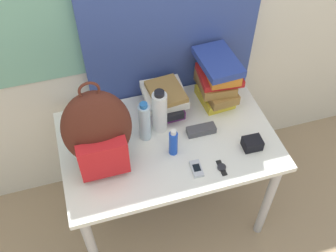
% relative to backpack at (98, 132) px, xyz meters
% --- Properties ---
extents(wall_back, '(6.00, 0.06, 2.50)m').
position_rel_backpack_xyz_m(wall_back, '(0.34, 0.48, 0.33)').
color(wall_back, silver).
rests_on(wall_back, ground_plane).
extents(curtain_blue, '(0.93, 0.04, 2.50)m').
position_rel_backpack_xyz_m(curtain_blue, '(0.48, 0.42, 0.33)').
color(curtain_blue, '#384C93').
rests_on(curtain_blue, ground_plane).
extents(desk, '(1.09, 0.70, 0.71)m').
position_rel_backpack_xyz_m(desk, '(0.34, 0.04, -0.31)').
color(desk, silver).
rests_on(desk, ground_plane).
extents(backpack, '(0.32, 0.22, 0.51)m').
position_rel_backpack_xyz_m(backpack, '(0.00, 0.00, 0.00)').
color(backpack, '#512319').
rests_on(backpack, desk).
extents(book_stack_left, '(0.22, 0.27, 0.16)m').
position_rel_backpack_xyz_m(book_stack_left, '(0.38, 0.24, -0.13)').
color(book_stack_left, '#6B2370').
rests_on(book_stack_left, desk).
extents(book_stack_center, '(0.23, 0.29, 0.29)m').
position_rel_backpack_xyz_m(book_stack_center, '(0.67, 0.24, -0.06)').
color(book_stack_center, yellow).
rests_on(book_stack_center, desk).
extents(water_bottle, '(0.06, 0.06, 0.24)m').
position_rel_backpack_xyz_m(water_bottle, '(0.23, 0.09, -0.10)').
color(water_bottle, silver).
rests_on(water_bottle, desk).
extents(sports_bottle, '(0.08, 0.08, 0.26)m').
position_rel_backpack_xyz_m(sports_bottle, '(0.32, 0.12, -0.09)').
color(sports_bottle, white).
rests_on(sports_bottle, desk).
extents(sunscreen_bottle, '(0.04, 0.04, 0.16)m').
position_rel_backpack_xyz_m(sunscreen_bottle, '(0.34, -0.05, -0.14)').
color(sunscreen_bottle, blue).
rests_on(sunscreen_bottle, desk).
extents(cell_phone, '(0.05, 0.10, 0.02)m').
position_rel_backpack_xyz_m(cell_phone, '(0.42, -0.18, -0.21)').
color(cell_phone, '#B7BCC6').
rests_on(cell_phone, desk).
extents(sunglasses_case, '(0.15, 0.06, 0.04)m').
position_rel_backpack_xyz_m(sunglasses_case, '(0.52, 0.03, -0.20)').
color(sunglasses_case, '#47474C').
rests_on(sunglasses_case, desk).
extents(camera_pouch, '(0.10, 0.08, 0.06)m').
position_rel_backpack_xyz_m(camera_pouch, '(0.73, -0.13, -0.19)').
color(camera_pouch, black).
rests_on(camera_pouch, desk).
extents(wristwatch, '(0.04, 0.09, 0.01)m').
position_rel_backpack_xyz_m(wristwatch, '(0.54, -0.21, -0.21)').
color(wristwatch, black).
rests_on(wristwatch, desk).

